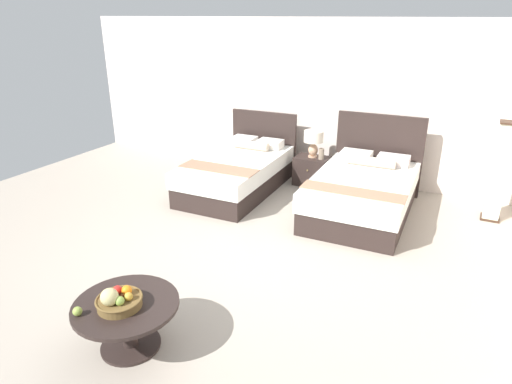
{
  "coord_description": "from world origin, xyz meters",
  "views": [
    {
      "loc": [
        2.34,
        -4.13,
        2.75
      ],
      "look_at": [
        -0.02,
        0.55,
        0.64
      ],
      "focal_mm": 31.15,
      "sensor_mm": 36.0,
      "label": 1
    }
  ],
  "objects_px": {
    "bed_near_window": "(238,172)",
    "floor_lamp_corner": "(500,172)",
    "vase": "(321,154)",
    "loose_apple": "(77,311)",
    "table_lamp": "(314,140)",
    "coffee_table": "(127,315)",
    "nightstand": "(312,171)",
    "fruit_bowl": "(118,300)",
    "bed_near_corner": "(363,192)"
  },
  "relations": [
    {
      "from": "bed_near_window",
      "to": "fruit_bowl",
      "type": "distance_m",
      "value": 3.93
    },
    {
      "from": "bed_near_corner",
      "to": "bed_near_window",
      "type": "bearing_deg",
      "value": -179.9
    },
    {
      "from": "table_lamp",
      "to": "coffee_table",
      "type": "xyz_separation_m",
      "value": [
        -0.03,
        -4.56,
        -0.46
      ]
    },
    {
      "from": "vase",
      "to": "loose_apple",
      "type": "distance_m",
      "value": 4.82
    },
    {
      "from": "bed_near_window",
      "to": "floor_lamp_corner",
      "type": "bearing_deg",
      "value": 9.54
    },
    {
      "from": "bed_near_corner",
      "to": "coffee_table",
      "type": "bearing_deg",
      "value": -106.43
    },
    {
      "from": "vase",
      "to": "floor_lamp_corner",
      "type": "height_order",
      "value": "floor_lamp_corner"
    },
    {
      "from": "bed_near_window",
      "to": "nightstand",
      "type": "relative_size",
      "value": 4.0
    },
    {
      "from": "bed_near_window",
      "to": "coffee_table",
      "type": "distance_m",
      "value": 3.87
    },
    {
      "from": "bed_near_window",
      "to": "bed_near_corner",
      "type": "height_order",
      "value": "bed_near_corner"
    },
    {
      "from": "vase",
      "to": "fruit_bowl",
      "type": "xyz_separation_m",
      "value": [
        -0.21,
        -4.56,
        -0.06
      ]
    },
    {
      "from": "vase",
      "to": "coffee_table",
      "type": "xyz_separation_m",
      "value": [
        -0.19,
        -4.5,
        -0.25
      ]
    },
    {
      "from": "vase",
      "to": "coffee_table",
      "type": "relative_size",
      "value": 0.2
    },
    {
      "from": "loose_apple",
      "to": "bed_near_corner",
      "type": "bearing_deg",
      "value": 71.66
    },
    {
      "from": "bed_near_window",
      "to": "coffee_table",
      "type": "height_order",
      "value": "bed_near_window"
    },
    {
      "from": "bed_near_corner",
      "to": "vase",
      "type": "distance_m",
      "value": 1.21
    },
    {
      "from": "bed_near_corner",
      "to": "floor_lamp_corner",
      "type": "relative_size",
      "value": 1.51
    },
    {
      "from": "nightstand",
      "to": "vase",
      "type": "bearing_deg",
      "value": -13.33
    },
    {
      "from": "nightstand",
      "to": "coffee_table",
      "type": "distance_m",
      "value": 4.54
    },
    {
      "from": "nightstand",
      "to": "floor_lamp_corner",
      "type": "bearing_deg",
      "value": -3.27
    },
    {
      "from": "nightstand",
      "to": "vase",
      "type": "xyz_separation_m",
      "value": [
        0.17,
        -0.04,
        0.34
      ]
    },
    {
      "from": "table_lamp",
      "to": "vase",
      "type": "bearing_deg",
      "value": -19.57
    },
    {
      "from": "coffee_table",
      "to": "loose_apple",
      "type": "distance_m",
      "value": 0.41
    },
    {
      "from": "table_lamp",
      "to": "loose_apple",
      "type": "relative_size",
      "value": 5.81
    },
    {
      "from": "bed_near_window",
      "to": "nightstand",
      "type": "distance_m",
      "value": 1.28
    },
    {
      "from": "bed_near_corner",
      "to": "floor_lamp_corner",
      "type": "distance_m",
      "value": 1.86
    },
    {
      "from": "bed_near_window",
      "to": "coffee_table",
      "type": "xyz_separation_m",
      "value": [
        0.97,
        -3.74,
        0.02
      ]
    },
    {
      "from": "bed_near_window",
      "to": "bed_near_corner",
      "type": "relative_size",
      "value": 1.04
    },
    {
      "from": "table_lamp",
      "to": "coffee_table",
      "type": "height_order",
      "value": "table_lamp"
    },
    {
      "from": "table_lamp",
      "to": "loose_apple",
      "type": "xyz_separation_m",
      "value": [
        -0.26,
        -4.86,
        -0.3
      ]
    },
    {
      "from": "table_lamp",
      "to": "floor_lamp_corner",
      "type": "xyz_separation_m",
      "value": [
        2.79,
        -0.18,
        -0.08
      ]
    },
    {
      "from": "bed_near_window",
      "to": "nightstand",
      "type": "bearing_deg",
      "value": 38.58
    },
    {
      "from": "vase",
      "to": "loose_apple",
      "type": "relative_size",
      "value": 2.39
    },
    {
      "from": "vase",
      "to": "floor_lamp_corner",
      "type": "bearing_deg",
      "value": -2.61
    },
    {
      "from": "table_lamp",
      "to": "loose_apple",
      "type": "bearing_deg",
      "value": -93.1
    },
    {
      "from": "floor_lamp_corner",
      "to": "fruit_bowl",
      "type": "bearing_deg",
      "value": -122.5
    },
    {
      "from": "table_lamp",
      "to": "floor_lamp_corner",
      "type": "relative_size",
      "value": 0.32
    },
    {
      "from": "nightstand",
      "to": "fruit_bowl",
      "type": "height_order",
      "value": "fruit_bowl"
    },
    {
      "from": "coffee_table",
      "to": "loose_apple",
      "type": "bearing_deg",
      "value": -128.35
    },
    {
      "from": "vase",
      "to": "fruit_bowl",
      "type": "height_order",
      "value": "vase"
    },
    {
      "from": "table_lamp",
      "to": "fruit_bowl",
      "type": "distance_m",
      "value": 4.63
    },
    {
      "from": "nightstand",
      "to": "vase",
      "type": "distance_m",
      "value": 0.38
    },
    {
      "from": "nightstand",
      "to": "coffee_table",
      "type": "xyz_separation_m",
      "value": [
        -0.03,
        -4.54,
        0.09
      ]
    },
    {
      "from": "nightstand",
      "to": "bed_near_corner",
      "type": "bearing_deg",
      "value": -36.28
    },
    {
      "from": "bed_near_corner",
      "to": "nightstand",
      "type": "bearing_deg",
      "value": 143.72
    },
    {
      "from": "bed_near_window",
      "to": "floor_lamp_corner",
      "type": "height_order",
      "value": "floor_lamp_corner"
    },
    {
      "from": "table_lamp",
      "to": "vase",
      "type": "distance_m",
      "value": 0.27
    },
    {
      "from": "vase",
      "to": "bed_near_window",
      "type": "bearing_deg",
      "value": -147.06
    },
    {
      "from": "coffee_table",
      "to": "bed_near_window",
      "type": "bearing_deg",
      "value": 104.54
    },
    {
      "from": "bed_near_corner",
      "to": "table_lamp",
      "type": "height_order",
      "value": "bed_near_corner"
    }
  ]
}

